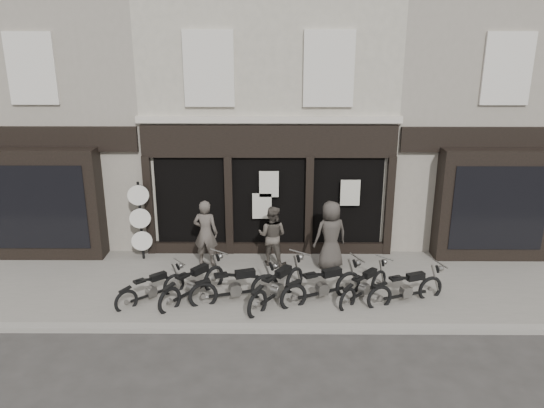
{
  "coord_description": "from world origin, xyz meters",
  "views": [
    {
      "loc": [
        0.18,
        -11.57,
        6.29
      ],
      "look_at": [
        0.09,
        1.6,
        2.05
      ],
      "focal_mm": 35.0,
      "sensor_mm": 36.0,
      "label": 1
    }
  ],
  "objects_px": {
    "motorcycle_0": "(152,291)",
    "motorcycle_5": "(364,288)",
    "motorcycle_3": "(277,289)",
    "motorcycle_4": "(322,288)",
    "man_right": "(331,235)",
    "motorcycle_1": "(193,286)",
    "man_left": "(206,233)",
    "motorcycle_6": "(406,291)",
    "man_centre": "(272,236)",
    "advert_sign_post": "(141,224)",
    "motorcycle_2": "(236,289)"
  },
  "relations": [
    {
      "from": "motorcycle_0",
      "to": "advert_sign_post",
      "type": "bearing_deg",
      "value": 66.38
    },
    {
      "from": "motorcycle_2",
      "to": "man_centre",
      "type": "xyz_separation_m",
      "value": [
        0.87,
        2.15,
        0.54
      ]
    },
    {
      "from": "motorcycle_0",
      "to": "motorcycle_1",
      "type": "relative_size",
      "value": 0.83
    },
    {
      "from": "advert_sign_post",
      "to": "man_centre",
      "type": "bearing_deg",
      "value": -19.37
    },
    {
      "from": "motorcycle_3",
      "to": "man_centre",
      "type": "height_order",
      "value": "man_centre"
    },
    {
      "from": "man_centre",
      "to": "motorcycle_6",
      "type": "bearing_deg",
      "value": 163.6
    },
    {
      "from": "motorcycle_1",
      "to": "motorcycle_3",
      "type": "bearing_deg",
      "value": -56.8
    },
    {
      "from": "motorcycle_1",
      "to": "motorcycle_6",
      "type": "distance_m",
      "value": 5.16
    },
    {
      "from": "advert_sign_post",
      "to": "motorcycle_1",
      "type": "bearing_deg",
      "value": -66.82
    },
    {
      "from": "motorcycle_1",
      "to": "man_left",
      "type": "relative_size",
      "value": 0.99
    },
    {
      "from": "motorcycle_0",
      "to": "motorcycle_5",
      "type": "height_order",
      "value": "motorcycle_5"
    },
    {
      "from": "motorcycle_1",
      "to": "man_centre",
      "type": "bearing_deg",
      "value": -6.25
    },
    {
      "from": "motorcycle_5",
      "to": "man_left",
      "type": "distance_m",
      "value": 4.58
    },
    {
      "from": "motorcycle_0",
      "to": "motorcycle_3",
      "type": "bearing_deg",
      "value": -42.06
    },
    {
      "from": "motorcycle_1",
      "to": "man_centre",
      "type": "height_order",
      "value": "man_centre"
    },
    {
      "from": "advert_sign_post",
      "to": "motorcycle_5",
      "type": "bearing_deg",
      "value": -35.52
    },
    {
      "from": "motorcycle_1",
      "to": "man_left",
      "type": "xyz_separation_m",
      "value": [
        0.08,
        1.96,
        0.64
      ]
    },
    {
      "from": "motorcycle_1",
      "to": "motorcycle_0",
      "type": "bearing_deg",
      "value": 134.23
    },
    {
      "from": "motorcycle_4",
      "to": "motorcycle_2",
      "type": "bearing_deg",
      "value": 155.4
    },
    {
      "from": "man_centre",
      "to": "motorcycle_1",
      "type": "bearing_deg",
      "value": 63.79
    },
    {
      "from": "motorcycle_3",
      "to": "motorcycle_4",
      "type": "distance_m",
      "value": 1.09
    },
    {
      "from": "motorcycle_2",
      "to": "motorcycle_3",
      "type": "xyz_separation_m",
      "value": [
        1.01,
        -0.01,
        0.0
      ]
    },
    {
      "from": "motorcycle_4",
      "to": "man_left",
      "type": "relative_size",
      "value": 1.11
    },
    {
      "from": "motorcycle_4",
      "to": "motorcycle_1",
      "type": "bearing_deg",
      "value": 152.47
    },
    {
      "from": "motorcycle_0",
      "to": "man_centre",
      "type": "height_order",
      "value": "man_centre"
    },
    {
      "from": "motorcycle_4",
      "to": "motorcycle_6",
      "type": "bearing_deg",
      "value": -27.56
    },
    {
      "from": "motorcycle_2",
      "to": "man_left",
      "type": "height_order",
      "value": "man_left"
    },
    {
      "from": "motorcycle_4",
      "to": "man_centre",
      "type": "bearing_deg",
      "value": 94.54
    },
    {
      "from": "man_right",
      "to": "motorcycle_0",
      "type": "bearing_deg",
      "value": 3.76
    },
    {
      "from": "motorcycle_0",
      "to": "man_right",
      "type": "height_order",
      "value": "man_right"
    },
    {
      "from": "man_left",
      "to": "man_right",
      "type": "xyz_separation_m",
      "value": [
        3.43,
        -0.17,
        0.01
      ]
    },
    {
      "from": "motorcycle_2",
      "to": "motorcycle_6",
      "type": "xyz_separation_m",
      "value": [
        4.12,
        -0.02,
        -0.03
      ]
    },
    {
      "from": "motorcycle_1",
      "to": "motorcycle_6",
      "type": "relative_size",
      "value": 0.94
    },
    {
      "from": "motorcycle_3",
      "to": "man_right",
      "type": "height_order",
      "value": "man_right"
    },
    {
      "from": "motorcycle_2",
      "to": "man_right",
      "type": "distance_m",
      "value": 3.2
    },
    {
      "from": "motorcycle_0",
      "to": "motorcycle_3",
      "type": "distance_m",
      "value": 3.05
    },
    {
      "from": "man_left",
      "to": "motorcycle_5",
      "type": "bearing_deg",
      "value": 164.04
    },
    {
      "from": "man_centre",
      "to": "man_right",
      "type": "height_order",
      "value": "man_right"
    },
    {
      "from": "motorcycle_5",
      "to": "motorcycle_0",
      "type": "bearing_deg",
      "value": 134.86
    },
    {
      "from": "motorcycle_2",
      "to": "motorcycle_4",
      "type": "distance_m",
      "value": 2.1
    },
    {
      "from": "motorcycle_3",
      "to": "motorcycle_6",
      "type": "distance_m",
      "value": 3.11
    },
    {
      "from": "motorcycle_1",
      "to": "man_centre",
      "type": "relative_size",
      "value": 1.1
    },
    {
      "from": "motorcycle_3",
      "to": "man_centre",
      "type": "distance_m",
      "value": 2.23
    },
    {
      "from": "motorcycle_4",
      "to": "motorcycle_6",
      "type": "relative_size",
      "value": 1.05
    },
    {
      "from": "motorcycle_0",
      "to": "motorcycle_1",
      "type": "distance_m",
      "value": 1.01
    },
    {
      "from": "man_right",
      "to": "advert_sign_post",
      "type": "height_order",
      "value": "advert_sign_post"
    },
    {
      "from": "motorcycle_1",
      "to": "man_centre",
      "type": "distance_m",
      "value": 2.83
    },
    {
      "from": "motorcycle_2",
      "to": "man_left",
      "type": "distance_m",
      "value": 2.4
    },
    {
      "from": "motorcycle_0",
      "to": "motorcycle_3",
      "type": "height_order",
      "value": "motorcycle_3"
    },
    {
      "from": "motorcycle_0",
      "to": "motorcycle_5",
      "type": "xyz_separation_m",
      "value": [
        5.18,
        0.15,
        0.01
      ]
    }
  ]
}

